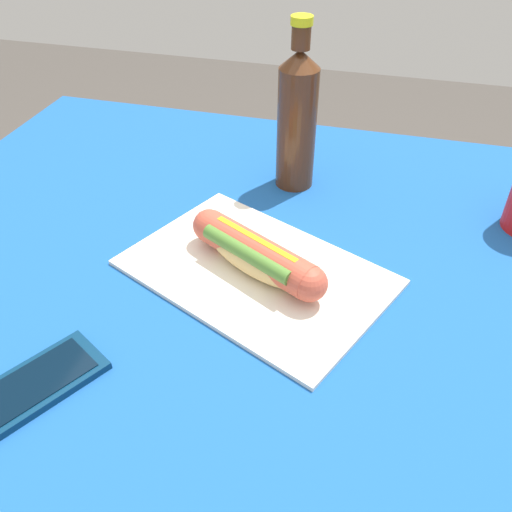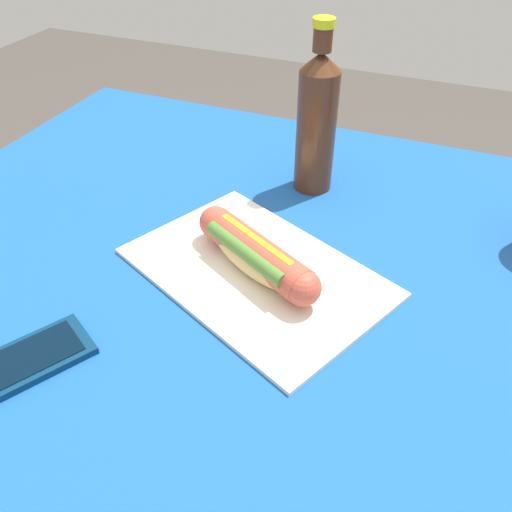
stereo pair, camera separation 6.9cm
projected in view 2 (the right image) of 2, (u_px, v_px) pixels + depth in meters
dining_table at (264, 362)px, 0.76m from camera, size 1.18×1.00×0.78m
paper_wrapper at (256, 272)px, 0.71m from camera, size 0.39×0.34×0.01m
hot_dog at (255, 254)px, 0.69m from camera, size 0.20×0.13×0.05m
cell_phone at (24, 362)px, 0.59m from camera, size 0.13×0.16×0.01m
soda_bottle at (317, 121)px, 0.81m from camera, size 0.06×0.06×0.26m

